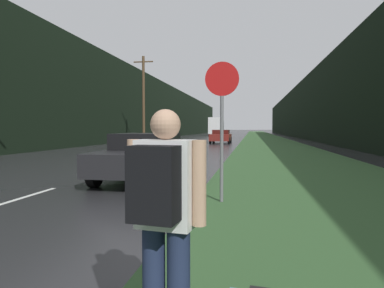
{
  "coord_description": "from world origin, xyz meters",
  "views": [
    {
      "loc": [
        4.85,
        1.06,
        1.5
      ],
      "look_at": [
        2.36,
        15.29,
        0.83
      ],
      "focal_mm": 32.0,
      "sensor_mm": 36.0,
      "label": 1
    }
  ],
  "objects_px": {
    "delivery_truck": "(216,126)",
    "car_passing_far": "(221,136)",
    "stop_sign": "(222,117)",
    "car_passing_near": "(145,156)",
    "hitchhiker_with_backpack": "(164,213)"
  },
  "relations": [
    {
      "from": "car_passing_near",
      "to": "car_passing_far",
      "type": "relative_size",
      "value": 0.92
    },
    {
      "from": "delivery_truck",
      "to": "hitchhiker_with_backpack",
      "type": "bearing_deg",
      "value": -84.48
    },
    {
      "from": "stop_sign",
      "to": "car_passing_near",
      "type": "height_order",
      "value": "stop_sign"
    },
    {
      "from": "car_passing_near",
      "to": "hitchhiker_with_backpack",
      "type": "bearing_deg",
      "value": 108.72
    },
    {
      "from": "stop_sign",
      "to": "delivery_truck",
      "type": "xyz_separation_m",
      "value": [
        -6.11,
        58.72,
        0.09
      ]
    },
    {
      "from": "stop_sign",
      "to": "hitchhiker_with_backpack",
      "type": "height_order",
      "value": "stop_sign"
    },
    {
      "from": "stop_sign",
      "to": "hitchhiker_with_backpack",
      "type": "relative_size",
      "value": 1.73
    },
    {
      "from": "car_passing_far",
      "to": "delivery_truck",
      "type": "bearing_deg",
      "value": -83.37
    },
    {
      "from": "car_passing_near",
      "to": "delivery_truck",
      "type": "distance_m",
      "value": 56.29
    },
    {
      "from": "hitchhiker_with_backpack",
      "to": "car_passing_near",
      "type": "height_order",
      "value": "hitchhiker_with_backpack"
    },
    {
      "from": "car_passing_near",
      "to": "car_passing_far",
      "type": "distance_m",
      "value": 24.44
    },
    {
      "from": "delivery_truck",
      "to": "car_passing_far",
      "type": "bearing_deg",
      "value": -83.37
    },
    {
      "from": "stop_sign",
      "to": "hitchhiker_with_backpack",
      "type": "bearing_deg",
      "value": -89.82
    },
    {
      "from": "stop_sign",
      "to": "car_passing_far",
      "type": "xyz_separation_m",
      "value": [
        -2.42,
        27.01,
        -1.04
      ]
    },
    {
      "from": "car_passing_far",
      "to": "car_passing_near",
      "type": "bearing_deg",
      "value": 90.0
    }
  ]
}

